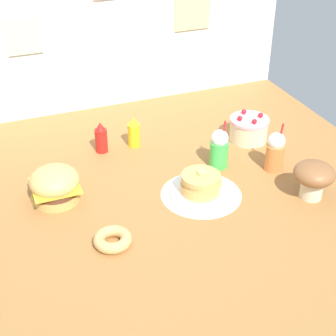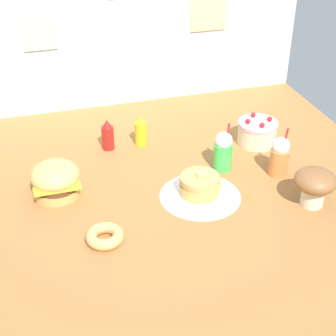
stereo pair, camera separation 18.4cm
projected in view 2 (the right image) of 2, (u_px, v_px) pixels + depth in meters
The scene contains 12 objects.
ground_plane at pixel (175, 191), 2.55m from camera, with size 2.29×2.12×0.02m, color #9E6B38.
back_wall at pixel (125, 25), 3.13m from camera, with size 2.29×0.04×1.01m.
doily_mat at pixel (200, 196), 2.49m from camera, with size 0.39×0.39×0.00m, color white.
burger at pixel (56, 179), 2.47m from camera, with size 0.24×0.24×0.17m.
pancake_stack at pixel (200, 187), 2.46m from camera, with size 0.30×0.30×0.13m.
layer_cake at pixel (257, 132), 2.90m from camera, with size 0.22×0.22×0.16m.
ketchup_bottle at pixel (108, 135), 2.84m from camera, with size 0.07×0.07×0.18m.
mustard_bottle at pixel (141, 131), 2.88m from camera, with size 0.07×0.07×0.18m.
cream_soda_cup at pixel (223, 151), 2.65m from camera, with size 0.10×0.10×0.27m.
orange_float_cup at pixel (280, 157), 2.60m from camera, with size 0.10×0.10×0.27m.
donut_pink_glaze at pixel (105, 236), 2.20m from camera, with size 0.17×0.17×0.05m.
mushroom_stool at pixel (315, 184), 2.38m from camera, with size 0.20×0.20×0.19m.
Camera 2 is at (-0.63, -1.99, 1.45)m, focal length 54.98 mm.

